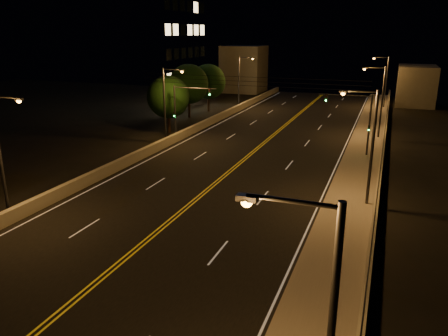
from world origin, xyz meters
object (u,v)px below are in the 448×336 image
(streetlight_0, at_px, (319,329))
(traffic_signal_left, at_px, (183,106))
(streetlight_4, at_px, (2,148))
(tree_2, at_px, (208,82))
(tree_0, at_px, (168,97))
(tree_1, at_px, (189,84))
(streetlight_3, at_px, (385,79))
(streetlight_1, at_px, (368,141))
(streetlight_2, at_px, (380,98))
(traffic_signal_right, at_px, (359,118))
(streetlight_5, at_px, (167,100))
(streetlight_6, at_px, (241,78))
(building_tower, at_px, (118,19))

(streetlight_0, relative_size, traffic_signal_left, 1.32)
(streetlight_4, distance_m, tree_2, 42.75)
(streetlight_4, relative_size, tree_0, 1.19)
(tree_1, bearing_deg, tree_0, -78.86)
(streetlight_3, height_order, traffic_signal_left, streetlight_3)
(streetlight_0, relative_size, streetlight_1, 1.00)
(streetlight_2, bearing_deg, streetlight_0, -90.00)
(traffic_signal_right, relative_size, traffic_signal_left, 1.00)
(streetlight_5, bearing_deg, tree_0, 116.33)
(streetlight_6, height_order, building_tower, building_tower)
(streetlight_1, height_order, streetlight_6, same)
(tree_0, bearing_deg, streetlight_5, -63.67)
(streetlight_3, height_order, streetlight_5, same)
(streetlight_0, relative_size, streetlight_3, 1.00)
(streetlight_4, xyz_separation_m, traffic_signal_right, (19.91, 23.58, -0.87))
(traffic_signal_right, bearing_deg, streetlight_5, -175.27)
(streetlight_4, bearing_deg, traffic_signal_left, 87.37)
(streetlight_4, xyz_separation_m, streetlight_6, (0.00, 46.94, 0.00))
(streetlight_1, bearing_deg, traffic_signal_right, 96.38)
(streetlight_3, relative_size, traffic_signal_left, 1.32)
(traffic_signal_right, height_order, tree_2, tree_2)
(building_tower, bearing_deg, streetlight_6, 11.23)
(streetlight_5, bearing_deg, streetlight_1, -28.54)
(tree_0, bearing_deg, streetlight_6, 83.07)
(building_tower, distance_m, tree_2, 18.27)
(streetlight_2, xyz_separation_m, tree_2, (-25.20, 10.50, -0.23))
(traffic_signal_left, bearing_deg, tree_1, 112.49)
(traffic_signal_left, height_order, tree_1, tree_1)
(streetlight_0, height_order, streetlight_4, same)
(streetlight_4, relative_size, streetlight_6, 1.00)
(streetlight_1, height_order, tree_0, streetlight_1)
(tree_1, bearing_deg, streetlight_5, -73.54)
(streetlight_4, relative_size, traffic_signal_right, 1.32)
(streetlight_6, xyz_separation_m, traffic_signal_left, (1.09, -23.36, -0.87))
(streetlight_4, bearing_deg, tree_0, 95.19)
(streetlight_3, bearing_deg, streetlight_1, -90.00)
(streetlight_4, xyz_separation_m, tree_0, (-2.44, 26.86, -0.44))
(tree_2, bearing_deg, traffic_signal_left, -75.56)
(streetlight_4, height_order, traffic_signal_right, streetlight_4)
(traffic_signal_left, bearing_deg, streetlight_6, 92.66)
(streetlight_6, xyz_separation_m, building_tower, (-19.52, -3.87, 9.08))
(streetlight_6, distance_m, tree_0, 20.23)
(streetlight_4, xyz_separation_m, tree_1, (-4.40, 36.84, -0.00))
(streetlight_6, distance_m, building_tower, 21.87)
(streetlight_4, height_order, tree_0, streetlight_4)
(streetlight_2, bearing_deg, tree_0, -167.65)
(traffic_signal_left, bearing_deg, tree_2, 104.44)
(streetlight_1, bearing_deg, building_tower, 141.30)
(tree_2, bearing_deg, streetlight_5, -79.55)
(streetlight_5, bearing_deg, streetlight_3, 56.85)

